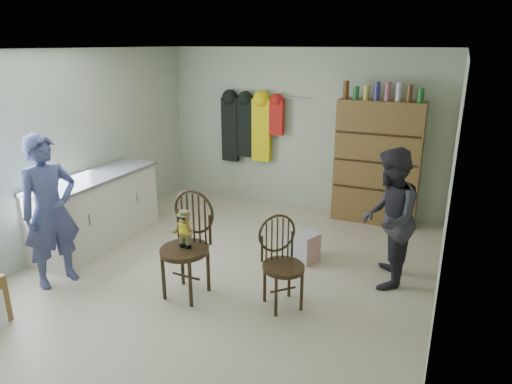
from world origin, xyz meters
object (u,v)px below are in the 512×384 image
at_px(counter, 97,210).
at_px(chair_front, 187,238).
at_px(chair_far, 281,259).
at_px(dresser, 377,162).

distance_m(counter, chair_front, 1.89).
height_order(chair_far, dresser, dresser).
relative_size(chair_front, chair_far, 1.19).
bearing_deg(counter, chair_front, -18.95).
bearing_deg(chair_far, counter, 126.04).
bearing_deg(counter, chair_far, -8.65).
height_order(counter, dresser, dresser).
bearing_deg(chair_front, dresser, 65.89).
xyz_separation_m(chair_front, chair_far, (0.97, 0.19, -0.13)).
distance_m(counter, dresser, 3.96).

